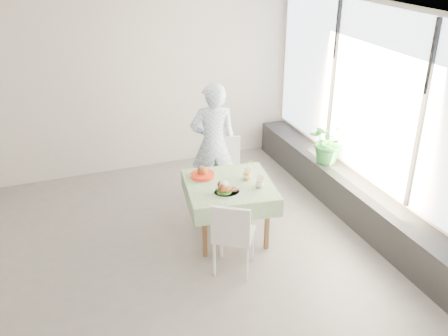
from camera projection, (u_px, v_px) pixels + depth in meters
name	position (u px, v px, depth m)	size (l,w,h in m)	color
floor	(149.00, 254.00, 6.01)	(6.00, 6.00, 0.00)	#635F5D
ceiling	(131.00, 14.00, 4.80)	(6.00, 6.00, 0.00)	white
wall_back	(105.00, 86.00, 7.51)	(6.00, 0.02, 2.80)	beige
wall_front	(223.00, 287.00, 3.30)	(6.00, 0.02, 2.80)	beige
wall_right	(373.00, 115.00, 6.37)	(0.02, 5.00, 2.80)	beige
window_pane	(373.00, 96.00, 6.26)	(0.01, 4.80, 2.18)	#D1E0F9
window_ledge	(349.00, 196.00, 6.81)	(0.40, 4.80, 0.50)	black
cafe_table	(229.00, 204.00, 6.20)	(1.18, 1.18, 0.74)	brown
chair_far	(224.00, 186.00, 6.95)	(0.59, 0.59, 0.98)	white
chair_near	(233.00, 248.00, 5.64)	(0.59, 0.59, 0.91)	white
diner	(213.00, 144.00, 6.86)	(0.64, 0.42, 1.75)	#8DB1E2
main_dish	(225.00, 189.00, 5.83)	(0.32, 0.32, 0.16)	white
juice_cup_orange	(247.00, 175.00, 6.14)	(0.10, 0.10, 0.29)	white
juice_cup_lemonade	(260.00, 182.00, 5.96)	(0.10, 0.10, 0.28)	white
second_dish	(202.00, 174.00, 6.22)	(0.30, 0.30, 0.14)	red
potted_plant	(328.00, 141.00, 7.09)	(0.57, 0.50, 0.64)	#246E35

